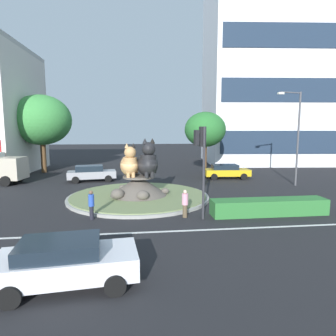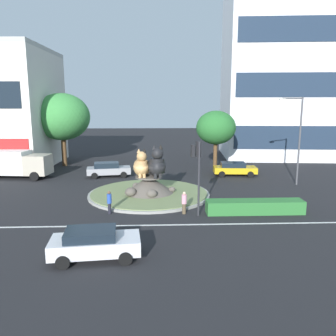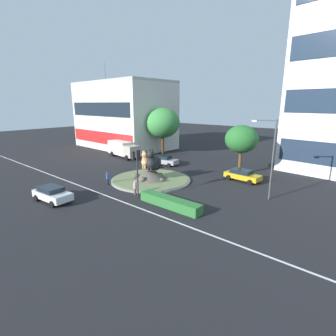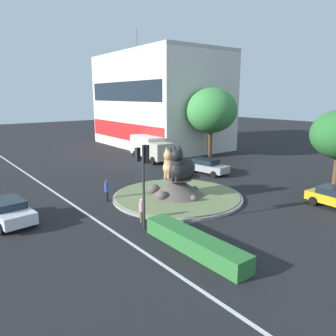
{
  "view_description": "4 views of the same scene",
  "coord_description": "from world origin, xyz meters",
  "views": [
    {
      "loc": [
        -0.33,
        -20.15,
        4.79
      ],
      "look_at": [
        2.04,
        -0.39,
        2.17
      ],
      "focal_mm": 30.92,
      "sensor_mm": 36.0,
      "label": 1
    },
    {
      "loc": [
        0.45,
        -26.56,
        7.29
      ],
      "look_at": [
        1.57,
        0.43,
        2.17
      ],
      "focal_mm": 35.69,
      "sensor_mm": 36.0,
      "label": 2
    },
    {
      "loc": [
        21.61,
        -21.97,
        9.41
      ],
      "look_at": [
        2.58,
        0.29,
        1.98
      ],
      "focal_mm": 27.25,
      "sensor_mm": 36.0,
      "label": 3
    },
    {
      "loc": [
        18.37,
        -15.24,
        7.69
      ],
      "look_at": [
        0.02,
        -0.95,
        2.48
      ],
      "focal_mm": 34.64,
      "sensor_mm": 36.0,
      "label": 4
    }
  ],
  "objects": [
    {
      "name": "ground_plane",
      "position": [
        0.0,
        0.0,
        0.0
      ],
      "size": [
        160.0,
        160.0,
        0.0
      ],
      "primitive_type": "plane",
      "color": "black"
    },
    {
      "name": "lane_centreline",
      "position": [
        0.0,
        -7.01,
        0.0
      ],
      "size": [
        112.0,
        0.2,
        0.01
      ],
      "primitive_type": "cube",
      "color": "silver",
      "rests_on": "ground"
    },
    {
      "name": "roundabout_island",
      "position": [
        -0.01,
        -0.02,
        0.51
      ],
      "size": [
        9.9,
        9.9,
        1.59
      ],
      "color": "gray",
      "rests_on": "ground"
    },
    {
      "name": "cat_statue_calico",
      "position": [
        -0.6,
        0.01,
        2.44
      ],
      "size": [
        1.52,
        2.37,
        2.32
      ],
      "rotation": [
        0.0,
        0.0,
        -1.44
      ],
      "color": "tan",
      "rests_on": "roundabout_island"
    },
    {
      "name": "cat_statue_black",
      "position": [
        0.64,
        -0.18,
        2.56
      ],
      "size": [
        1.75,
        2.84,
        2.66
      ],
      "rotation": [
        0.0,
        0.0,
        -1.45
      ],
      "color": "black",
      "rests_on": "roundabout_island"
    },
    {
      "name": "traffic_light_mast",
      "position": [
        3.26,
        -5.25,
        3.64
      ],
      "size": [
        0.7,
        0.63,
        4.97
      ],
      "rotation": [
        0.0,
        0.0,
        1.77
      ],
      "color": "#2D2D33",
      "rests_on": "ground"
    },
    {
      "name": "shophouse_block",
      "position": [
        -22.37,
        14.75,
        6.91
      ],
      "size": [
        21.43,
        13.15,
        18.15
      ],
      "rotation": [
        0.0,
        0.0,
        -0.03
      ],
      "color": "silver",
      "rests_on": "ground"
    },
    {
      "name": "clipped_hedge_strip",
      "position": [
        7.28,
        -4.94,
        0.45
      ],
      "size": [
        6.63,
        1.2,
        0.9
      ],
      "primitive_type": "cube",
      "color": "#2D7033",
      "rests_on": "ground"
    },
    {
      "name": "broadleaf_tree_behind_island",
      "position": [
        7.21,
        9.83,
        4.82
      ],
      "size": [
        4.32,
        4.32,
        6.68
      ],
      "color": "brown",
      "rests_on": "ground"
    },
    {
      "name": "second_tree_near_tower",
      "position": [
        -10.45,
        13.9,
        5.88
      ],
      "size": [
        6.52,
        6.52,
        8.67
      ],
      "color": "brown",
      "rests_on": "ground"
    },
    {
      "name": "streetlight_arm",
      "position": [
        13.39,
        3.03,
        4.6
      ],
      "size": [
        2.29,
        0.59,
        7.96
      ],
      "rotation": [
        0.0,
        0.0,
        3.34
      ],
      "color": "#4C4C51",
      "rests_on": "ground"
    },
    {
      "name": "pedestrian_pink_shirt",
      "position": [
        2.45,
        -4.88,
        0.81
      ],
      "size": [
        0.35,
        0.35,
        1.54
      ],
      "rotation": [
        0.0,
        0.0,
        3.7
      ],
      "color": "brown",
      "rests_on": "ground"
    },
    {
      "name": "pedestrian_blue_shirt",
      "position": [
        -2.61,
        -4.67,
        0.85
      ],
      "size": [
        0.31,
        0.31,
        1.59
      ],
      "rotation": [
        0.0,
        0.0,
        1.29
      ],
      "color": "black",
      "rests_on": "ground"
    },
    {
      "name": "sedan_on_far_lane",
      "position": [
        -2.45,
        -11.39,
        0.78
      ],
      "size": [
        4.4,
        2.4,
        1.46
      ],
      "rotation": [
        0.0,
        0.0,
        0.1
      ],
      "color": "silver",
      "rests_on": "ground"
    },
    {
      "name": "hatchback_near_shophouse",
      "position": [
        -4.29,
        7.32,
        0.79
      ],
      "size": [
        4.59,
        2.43,
        1.49
      ],
      "rotation": [
        0.0,
        0.0,
        0.14
      ],
      "color": "#99999E",
      "rests_on": "ground"
    },
    {
      "name": "parked_car_right",
      "position": [
        8.79,
        7.3,
        0.75
      ],
      "size": [
        4.5,
        2.25,
        1.41
      ],
      "rotation": [
        0.0,
        0.0,
        -0.07
      ],
      "color": "gold",
      "rests_on": "ground"
    },
    {
      "name": "delivery_box_truck",
      "position": [
        -13.81,
        7.1,
        1.54
      ],
      "size": [
        7.51,
        3.21,
        2.78
      ],
      "rotation": [
        0.0,
        0.0,
        -0.13
      ],
      "color": "#B7AD99",
      "rests_on": "ground"
    }
  ]
}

